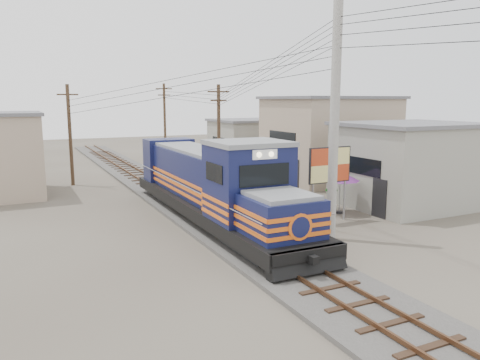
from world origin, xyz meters
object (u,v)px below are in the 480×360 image
billboard (330,167)px  vendor (293,189)px  market_umbrella (340,176)px  locomotive (213,186)px

billboard → vendor: 4.56m
market_umbrella → locomotive: bearing=170.1°
locomotive → market_umbrella: bearing=-9.9°
locomotive → vendor: locomotive is taller
billboard → locomotive: bearing=153.2°
market_umbrella → billboard: bearing=-142.8°
vendor → market_umbrella: bearing=89.4°
locomotive → market_umbrella: 6.86m
locomotive → vendor: bearing=16.9°
locomotive → billboard: locomotive is taller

